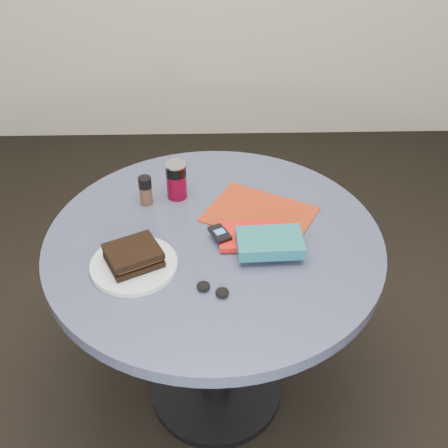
{
  "coord_description": "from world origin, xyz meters",
  "views": [
    {
      "loc": [
        -0.0,
        -1.28,
        1.8
      ],
      "look_at": [
        0.03,
        0.0,
        0.8
      ],
      "focal_mm": 45.0,
      "sensor_mm": 36.0,
      "label": 1
    }
  ],
  "objects_px": {
    "magazine": "(260,214)",
    "headphones": "(213,289)",
    "table": "(214,278)",
    "mp3_player": "(220,233)",
    "plate": "(134,265)",
    "novel": "(270,243)",
    "red_book": "(252,235)",
    "sandwich": "(133,256)",
    "soda_can": "(176,180)",
    "pepper_grinder": "(146,190)"
  },
  "relations": [
    {
      "from": "table",
      "to": "pepper_grinder",
      "type": "height_order",
      "value": "pepper_grinder"
    },
    {
      "from": "table",
      "to": "red_book",
      "type": "height_order",
      "value": "red_book"
    },
    {
      "from": "novel",
      "to": "mp3_player",
      "type": "distance_m",
      "value": 0.15
    },
    {
      "from": "sandwich",
      "to": "headphones",
      "type": "relative_size",
      "value": 1.81
    },
    {
      "from": "sandwich",
      "to": "headphones",
      "type": "bearing_deg",
      "value": -26.16
    },
    {
      "from": "mp3_player",
      "to": "table",
      "type": "bearing_deg",
      "value": 137.34
    },
    {
      "from": "magazine",
      "to": "headphones",
      "type": "xyz_separation_m",
      "value": [
        -0.15,
        -0.33,
        0.01
      ]
    },
    {
      "from": "table",
      "to": "magazine",
      "type": "distance_m",
      "value": 0.24
    },
    {
      "from": "red_book",
      "to": "pepper_grinder",
      "type": "bearing_deg",
      "value": 147.19
    },
    {
      "from": "sandwich",
      "to": "soda_can",
      "type": "bearing_deg",
      "value": 72.8
    },
    {
      "from": "table",
      "to": "sandwich",
      "type": "xyz_separation_m",
      "value": [
        -0.22,
        -0.12,
        0.2
      ]
    },
    {
      "from": "sandwich",
      "to": "plate",
      "type": "bearing_deg",
      "value": -123.95
    },
    {
      "from": "table",
      "to": "sandwich",
      "type": "distance_m",
      "value": 0.32
    },
    {
      "from": "table",
      "to": "red_book",
      "type": "distance_m",
      "value": 0.21
    },
    {
      "from": "sandwich",
      "to": "red_book",
      "type": "distance_m",
      "value": 0.35
    },
    {
      "from": "sandwich",
      "to": "red_book",
      "type": "relative_size",
      "value": 0.92
    },
    {
      "from": "magazine",
      "to": "red_book",
      "type": "height_order",
      "value": "red_book"
    },
    {
      "from": "table",
      "to": "plate",
      "type": "xyz_separation_m",
      "value": [
        -0.22,
        -0.12,
        0.17
      ]
    },
    {
      "from": "sandwich",
      "to": "soda_can",
      "type": "height_order",
      "value": "soda_can"
    },
    {
      "from": "red_book",
      "to": "novel",
      "type": "xyz_separation_m",
      "value": [
        0.05,
        -0.07,
        0.03
      ]
    },
    {
      "from": "sandwich",
      "to": "novel",
      "type": "bearing_deg",
      "value": 7.04
    },
    {
      "from": "table",
      "to": "mp3_player",
      "type": "height_order",
      "value": "mp3_player"
    },
    {
      "from": "plate",
      "to": "headphones",
      "type": "height_order",
      "value": "headphones"
    },
    {
      "from": "magazine",
      "to": "headphones",
      "type": "relative_size",
      "value": 3.18
    },
    {
      "from": "pepper_grinder",
      "to": "plate",
      "type": "bearing_deg",
      "value": -91.75
    },
    {
      "from": "sandwich",
      "to": "novel",
      "type": "height_order",
      "value": "sandwich"
    },
    {
      "from": "plate",
      "to": "mp3_player",
      "type": "distance_m",
      "value": 0.26
    },
    {
      "from": "pepper_grinder",
      "to": "sandwich",
      "type": "bearing_deg",
      "value": -91.48
    },
    {
      "from": "pepper_grinder",
      "to": "magazine",
      "type": "relative_size",
      "value": 0.31
    },
    {
      "from": "mp3_player",
      "to": "headphones",
      "type": "distance_m",
      "value": 0.21
    },
    {
      "from": "magazine",
      "to": "novel",
      "type": "xyz_separation_m",
      "value": [
        0.01,
        -0.18,
        0.04
      ]
    },
    {
      "from": "soda_can",
      "to": "headphones",
      "type": "height_order",
      "value": "soda_can"
    },
    {
      "from": "plate",
      "to": "novel",
      "type": "xyz_separation_m",
      "value": [
        0.38,
        0.05,
        0.03
      ]
    },
    {
      "from": "magazine",
      "to": "mp3_player",
      "type": "relative_size",
      "value": 3.63
    },
    {
      "from": "sandwich",
      "to": "magazine",
      "type": "height_order",
      "value": "sandwich"
    },
    {
      "from": "mp3_player",
      "to": "soda_can",
      "type": "bearing_deg",
      "value": 120.12
    },
    {
      "from": "pepper_grinder",
      "to": "headphones",
      "type": "xyz_separation_m",
      "value": [
        0.21,
        -0.41,
        -0.04
      ]
    },
    {
      "from": "soda_can",
      "to": "pepper_grinder",
      "type": "height_order",
      "value": "soda_can"
    },
    {
      "from": "table",
      "to": "sandwich",
      "type": "bearing_deg",
      "value": -151.14
    },
    {
      "from": "table",
      "to": "soda_can",
      "type": "relative_size",
      "value": 8.07
    },
    {
      "from": "sandwich",
      "to": "headphones",
      "type": "height_order",
      "value": "sandwich"
    },
    {
      "from": "novel",
      "to": "headphones",
      "type": "height_order",
      "value": "novel"
    },
    {
      "from": "plate",
      "to": "novel",
      "type": "height_order",
      "value": "novel"
    },
    {
      "from": "red_book",
      "to": "mp3_player",
      "type": "xyz_separation_m",
      "value": [
        -0.09,
        -0.01,
        0.01
      ]
    },
    {
      "from": "plate",
      "to": "pepper_grinder",
      "type": "relative_size",
      "value": 2.52
    },
    {
      "from": "pepper_grinder",
      "to": "red_book",
      "type": "relative_size",
      "value": 0.49
    },
    {
      "from": "table",
      "to": "novel",
      "type": "relative_size",
      "value": 5.41
    },
    {
      "from": "magazine",
      "to": "novel",
      "type": "bearing_deg",
      "value": -56.77
    },
    {
      "from": "magazine",
      "to": "table",
      "type": "bearing_deg",
      "value": -114.39
    },
    {
      "from": "pepper_grinder",
      "to": "headphones",
      "type": "relative_size",
      "value": 0.97
    }
  ]
}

